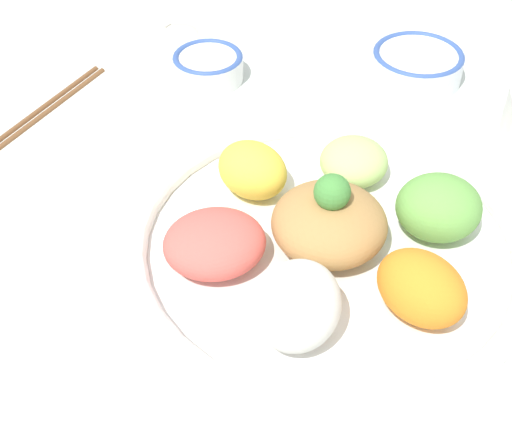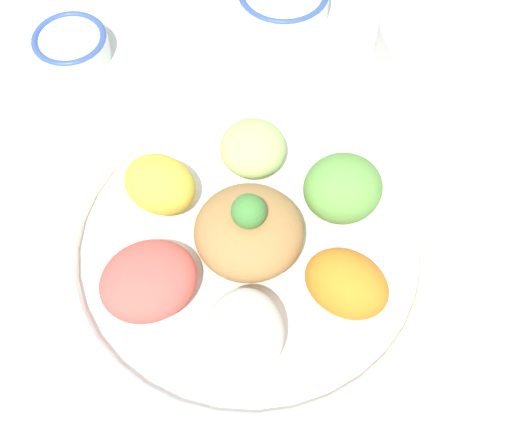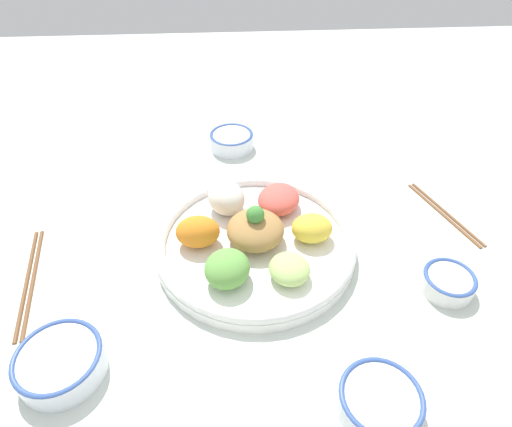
{
  "view_description": "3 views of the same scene",
  "coord_description": "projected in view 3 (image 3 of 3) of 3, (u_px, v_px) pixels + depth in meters",
  "views": [
    {
      "loc": [
        -0.28,
        0.38,
        0.47
      ],
      "look_at": [
        0.06,
        0.08,
        0.05
      ],
      "focal_mm": 50.0,
      "sensor_mm": 36.0,
      "label": 1
    },
    {
      "loc": [
        -0.17,
        0.31,
        0.61
      ],
      "look_at": [
        0.02,
        0.0,
        0.02
      ],
      "focal_mm": 50.0,
      "sensor_mm": 36.0,
      "label": 2
    },
    {
      "loc": [
        -0.03,
        -0.51,
        0.56
      ],
      "look_at": [
        0.01,
        0.09,
        0.04
      ],
      "focal_mm": 30.0,
      "sensor_mm": 36.0,
      "label": 3
    }
  ],
  "objects": [
    {
      "name": "chopsticks_pair_near",
      "position": [
        29.0,
        280.0,
        0.72
      ],
      "size": [
        0.06,
        0.24,
        0.01
      ],
      "rotation": [
        0.0,
        0.0,
        1.75
      ],
      "color": "brown",
      "rests_on": "ground_plane"
    },
    {
      "name": "chopsticks_pair_far",
      "position": [
        445.0,
        213.0,
        0.85
      ],
      "size": [
        0.08,
        0.2,
        0.01
      ],
      "rotation": [
        0.0,
        0.0,
        5.05
      ],
      "color": "brown",
      "rests_on": "ground_plane"
    },
    {
      "name": "salad_platter",
      "position": [
        254.0,
        238.0,
        0.76
      ],
      "size": [
        0.36,
        0.36,
        0.1
      ],
      "color": "white",
      "rests_on": "ground_plane"
    },
    {
      "name": "sauce_bowl_red",
      "position": [
        380.0,
        401.0,
        0.55
      ],
      "size": [
        0.11,
        0.11,
        0.04
      ],
      "color": "white",
      "rests_on": "ground_plane"
    },
    {
      "name": "rice_bowl_plain",
      "position": [
        60.0,
        362.0,
        0.59
      ],
      "size": [
        0.12,
        0.12,
        0.04
      ],
      "color": "white",
      "rests_on": "ground_plane"
    },
    {
      "name": "rice_bowl_blue",
      "position": [
        232.0,
        140.0,
        1.02
      ],
      "size": [
        0.1,
        0.1,
        0.04
      ],
      "color": "white",
      "rests_on": "ground_plane"
    },
    {
      "name": "ground_plane",
      "position": [
        252.0,
        264.0,
        0.75
      ],
      "size": [
        2.4,
        2.4,
        0.0
      ],
      "primitive_type": "plane",
      "color": "silver"
    },
    {
      "name": "sauce_bowl_dark",
      "position": [
        448.0,
        282.0,
        0.7
      ],
      "size": [
        0.08,
        0.08,
        0.03
      ],
      "color": "white",
      "rests_on": "ground_plane"
    }
  ]
}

